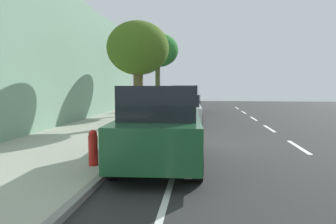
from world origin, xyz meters
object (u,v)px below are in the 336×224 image
cyclist_with_backpack (155,108)px  street_tree_mid_block (138,49)px  parked_sedan_silver_second (184,109)px  fire_hydrant (93,147)px  parked_suv_green_mid (162,123)px  bicycle_at_curb (159,127)px  parked_suv_black_nearest (186,99)px  street_tree_near_cyclist (158,51)px  pedestrian_on_phone (140,97)px

cyclist_with_backpack → street_tree_mid_block: bearing=-61.4°
parked_sedan_silver_second → street_tree_mid_block: bearing=42.9°
fire_hydrant → parked_suv_green_mid: bearing=-149.0°
bicycle_at_curb → fire_hydrant: (0.89, 4.82, 0.17)m
cyclist_with_backpack → parked_suv_black_nearest: bearing=-94.5°
parked_suv_black_nearest → parked_sedan_silver_second: 6.14m
parked_suv_green_mid → street_tree_near_cyclist: 13.48m
cyclist_with_backpack → street_tree_near_cyclist: size_ratio=0.33×
parked_suv_green_mid → street_tree_near_cyclist: size_ratio=0.89×
parked_sedan_silver_second → bicycle_at_curb: 4.49m
street_tree_mid_block → pedestrian_on_phone: bearing=-79.0°
parked_suv_black_nearest → fire_hydrant: bearing=84.6°
parked_sedan_silver_second → street_tree_mid_block: size_ratio=0.92×
parked_suv_green_mid → bicycle_at_curb: parked_suv_green_mid is taller
parked_suv_black_nearest → street_tree_mid_block: bearing=76.7°
parked_suv_green_mid → cyclist_with_backpack: parked_suv_green_mid is taller
parked_suv_green_mid → fire_hydrant: size_ratio=5.68×
parked_sedan_silver_second → parked_suv_black_nearest: bearing=-88.5°
street_tree_near_cyclist → pedestrian_on_phone: 3.64m
bicycle_at_curb → street_tree_near_cyclist: street_tree_near_cyclist is taller
parked_sedan_silver_second → pedestrian_on_phone: 6.59m
parked_suv_black_nearest → parked_suv_green_mid: size_ratio=0.99×
fire_hydrant → cyclist_with_backpack: bearing=-97.3°
street_tree_near_cyclist → pedestrian_on_phone: street_tree_near_cyclist is taller
fire_hydrant → pedestrian_on_phone: bearing=-82.7°
street_tree_mid_block → fire_hydrant: size_ratio=5.77×
street_tree_near_cyclist → parked_sedan_silver_second: bearing=114.2°
parked_suv_green_mid → fire_hydrant: bearing=31.0°
street_tree_mid_block → pedestrian_on_phone: street_tree_mid_block is taller
parked_sedan_silver_second → pedestrian_on_phone: size_ratio=2.57×
street_tree_mid_block → fire_hydrant: bearing=93.4°
street_tree_near_cyclist → bicycle_at_curb: bearing=98.4°
cyclist_with_backpack → fire_hydrant: 5.35m
parked_sedan_silver_second → street_tree_near_cyclist: bearing=-65.8°
parked_suv_black_nearest → cyclist_with_backpack: size_ratio=2.71×
pedestrian_on_phone → bicycle_at_curb: bearing=105.6°
parked_suv_green_mid → cyclist_with_backpack: bearing=-79.2°
bicycle_at_curb → street_tree_mid_block: bearing=-62.0°
street_tree_near_cyclist → street_tree_mid_block: street_tree_near_cyclist is taller
parked_suv_green_mid → fire_hydrant: parked_suv_green_mid is taller
bicycle_at_curb → pedestrian_on_phone: 10.39m
bicycle_at_curb → street_tree_near_cyclist: size_ratio=0.31×
parked_sedan_silver_second → street_tree_mid_block: street_tree_mid_block is taller
street_tree_mid_block → pedestrian_on_phone: size_ratio=2.79×
cyclist_with_backpack → fire_hydrant: (0.67, 5.28, -0.52)m
fire_hydrant → street_tree_mid_block: bearing=-86.6°
bicycle_at_curb → street_tree_mid_block: street_tree_mid_block is taller
street_tree_near_cyclist → pedestrian_on_phone: (1.46, -0.97, -3.19)m
parked_sedan_silver_second → cyclist_with_backpack: 4.08m
street_tree_near_cyclist → fire_hydrant: (-0.44, 13.83, -3.76)m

